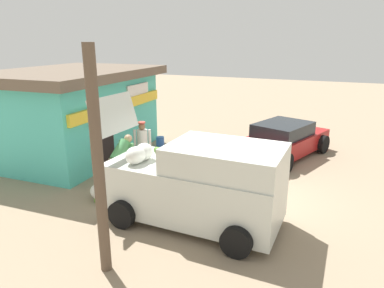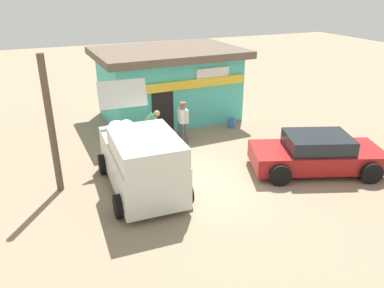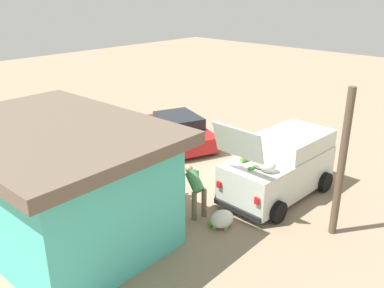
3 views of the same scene
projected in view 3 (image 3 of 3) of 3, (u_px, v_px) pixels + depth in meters
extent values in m
plane|color=gray|center=(237.00, 175.00, 14.73)|extent=(60.00, 60.00, 0.00)
cube|color=#4CC6B7|center=(57.00, 188.00, 10.73)|extent=(5.76, 4.00, 2.80)
cube|color=yellow|center=(114.00, 147.00, 11.90)|extent=(5.35, 0.32, 0.36)
cube|color=black|center=(139.00, 188.00, 11.60)|extent=(0.90, 0.09, 2.00)
cube|color=white|center=(88.00, 129.00, 12.54)|extent=(1.50, 0.12, 0.60)
cube|color=brown|center=(49.00, 132.00, 10.17)|extent=(6.48, 4.72, 0.31)
cube|color=silver|center=(278.00, 173.00, 13.05)|extent=(1.90, 4.02, 1.20)
cube|color=silver|center=(293.00, 141.00, 13.23)|extent=(1.78, 2.51, 0.56)
cube|color=black|center=(312.00, 133.00, 14.02)|extent=(1.52, 0.12, 0.43)
cube|color=silver|center=(238.00, 142.00, 11.08)|extent=(1.61, 0.35, 0.90)
ellipsoid|color=silver|center=(268.00, 165.00, 11.63)|extent=(0.48, 0.40, 0.40)
ellipsoid|color=silver|center=(266.00, 165.00, 11.67)|extent=(0.48, 0.40, 0.40)
ellipsoid|color=silver|center=(259.00, 162.00, 11.87)|extent=(0.49, 0.41, 0.41)
cylinder|color=#5D9536|center=(244.00, 159.00, 12.36)|extent=(0.20, 0.29, 0.15)
cylinder|color=#4F9F42|center=(252.00, 168.00, 11.84)|extent=(0.12, 0.26, 0.10)
cylinder|color=#56A145|center=(248.00, 158.00, 12.48)|extent=(0.28, 0.25, 0.10)
cube|color=black|center=(236.00, 210.00, 11.90)|extent=(1.69, 0.13, 0.16)
cube|color=red|center=(257.00, 201.00, 11.23)|extent=(0.14, 0.06, 0.20)
cube|color=red|center=(219.00, 185.00, 12.15)|extent=(0.14, 0.06, 0.20)
cylinder|color=black|center=(325.00, 182.00, 13.47)|extent=(0.24, 0.65, 0.65)
cylinder|color=black|center=(276.00, 165.00, 14.74)|extent=(0.24, 0.65, 0.65)
cylinder|color=black|center=(278.00, 212.00, 11.69)|extent=(0.24, 0.65, 0.65)
cylinder|color=black|center=(227.00, 190.00, 12.96)|extent=(0.24, 0.65, 0.65)
cube|color=maroon|center=(179.00, 132.00, 17.53)|extent=(4.55, 3.09, 0.60)
cube|color=#1E2328|center=(179.00, 120.00, 17.34)|extent=(2.42, 2.14, 0.47)
cylinder|color=black|center=(172.00, 150.00, 16.00)|extent=(0.71, 0.44, 0.68)
cylinder|color=black|center=(214.00, 143.00, 16.78)|extent=(0.71, 0.44, 0.68)
cylinder|color=black|center=(146.00, 129.00, 18.39)|extent=(0.71, 0.44, 0.68)
cylinder|color=black|center=(184.00, 123.00, 19.17)|extent=(0.71, 0.44, 0.68)
cylinder|color=#4C4C51|center=(157.00, 191.00, 12.72)|extent=(0.15, 0.15, 0.79)
cylinder|color=#4C4C51|center=(161.00, 186.00, 13.01)|extent=(0.15, 0.15, 0.79)
cylinder|color=silver|center=(159.00, 169.00, 12.62)|extent=(0.44, 0.44, 0.56)
sphere|color=#8C6647|center=(158.00, 158.00, 12.48)|extent=(0.21, 0.21, 0.21)
cylinder|color=#CC4C3F|center=(158.00, 154.00, 12.44)|extent=(0.24, 0.24, 0.05)
cylinder|color=silver|center=(155.00, 172.00, 12.41)|extent=(0.09, 0.09, 0.53)
cylinder|color=silver|center=(162.00, 166.00, 12.82)|extent=(0.09, 0.09, 0.53)
cylinder|color=#726047|center=(194.00, 206.00, 11.77)|extent=(0.15, 0.15, 0.87)
cylinder|color=#726047|center=(204.00, 203.00, 11.94)|extent=(0.15, 0.15, 0.87)
cylinder|color=#4C9959|center=(195.00, 182.00, 11.80)|extent=(0.74, 0.49, 0.67)
sphere|color=tan|center=(189.00, 169.00, 11.94)|extent=(0.24, 0.24, 0.24)
cylinder|color=#4C9959|center=(184.00, 183.00, 11.88)|extent=(0.09, 0.09, 0.59)
cylinder|color=#4C9959|center=(197.00, 179.00, 12.13)|extent=(0.09, 0.09, 0.59)
ellipsoid|color=silver|center=(222.00, 219.00, 11.50)|extent=(0.60, 0.75, 0.47)
cylinder|color=#64A038|center=(227.00, 226.00, 11.47)|extent=(0.23, 0.31, 0.11)
cylinder|color=#6DB53A|center=(216.00, 225.00, 11.54)|extent=(0.21, 0.35, 0.11)
cylinder|color=#60A345|center=(213.00, 222.00, 11.65)|extent=(0.15, 0.26, 0.15)
cylinder|color=blue|center=(95.00, 178.00, 14.07)|extent=(0.32, 0.32, 0.39)
cylinder|color=brown|center=(342.00, 164.00, 10.57)|extent=(0.20, 0.20, 4.08)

